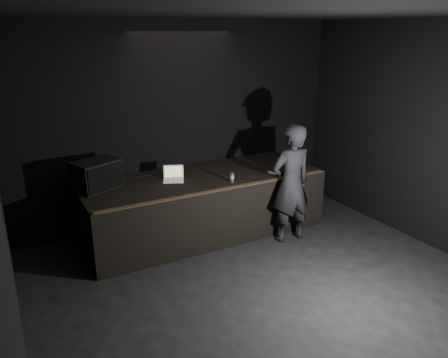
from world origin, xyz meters
name	(u,v)px	position (x,y,z in m)	size (l,w,h in m)	color
ground	(301,316)	(0.00, 0.00, 0.00)	(7.00, 7.00, 0.00)	black
room_walls	(312,157)	(0.00, 0.00, 2.02)	(6.10, 7.10, 3.52)	black
stage_riser	(203,204)	(0.00, 2.73, 0.50)	(4.00, 1.50, 1.00)	black
riser_lip	(222,189)	(0.00, 2.02, 1.01)	(3.92, 0.10, 0.01)	brown
stage_monitor	(96,175)	(-1.67, 2.98, 1.22)	(0.79, 0.70, 0.44)	black
cable	(129,178)	(-1.10, 3.22, 1.01)	(0.02, 0.02, 0.98)	black
laptop	(173,177)	(-0.49, 2.80, 1.06)	(0.41, 0.40, 0.22)	silver
beer_can	(232,177)	(0.30, 2.26, 1.08)	(0.07, 0.07, 0.16)	silver
plastic_cup	(176,181)	(-0.54, 2.58, 1.06)	(0.09, 0.09, 0.11)	white
wii_remote	(272,173)	(1.11, 2.29, 1.02)	(0.04, 0.16, 0.03)	white
person	(291,184)	(1.12, 1.78, 0.97)	(0.71, 0.47, 1.95)	black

